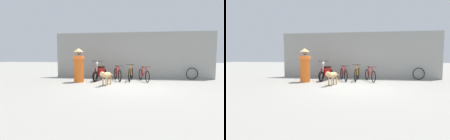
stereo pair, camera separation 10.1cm
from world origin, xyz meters
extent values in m
plane|color=gray|center=(0.00, 0.00, 0.00)|extent=(60.00, 60.00, 0.00)
cube|color=gray|center=(0.00, 3.27, 1.38)|extent=(9.50, 0.20, 2.77)
torus|color=black|center=(-0.60, 1.62, 0.32)|extent=(0.26, 0.62, 0.64)
torus|color=black|center=(-0.95, 2.64, 0.32)|extent=(0.26, 0.62, 0.64)
cylinder|color=red|center=(-0.74, 2.02, 0.53)|extent=(0.20, 0.51, 0.53)
cylinder|color=red|center=(-0.84, 2.31, 0.51)|extent=(0.07, 0.14, 0.49)
cylinder|color=red|center=(-0.75, 2.07, 0.77)|extent=(0.23, 0.60, 0.06)
cylinder|color=red|center=(-0.88, 2.45, 0.30)|extent=(0.16, 0.40, 0.08)
cylinder|color=red|center=(-0.90, 2.50, 0.54)|extent=(0.13, 0.31, 0.45)
cylinder|color=red|center=(-0.63, 1.70, 0.55)|extent=(0.09, 0.19, 0.47)
cube|color=black|center=(-0.85, 2.36, 0.78)|extent=(0.12, 0.19, 0.05)
cylinder|color=black|center=(-0.65, 1.77, 0.83)|extent=(0.44, 0.17, 0.02)
torus|color=black|center=(-0.09, 1.60, 0.35)|extent=(0.12, 0.70, 0.70)
torus|color=black|center=(0.01, 2.59, 0.35)|extent=(0.12, 0.70, 0.70)
cylinder|color=orange|center=(-0.05, 1.98, 0.57)|extent=(0.08, 0.50, 0.57)
cylinder|color=orange|center=(-0.02, 2.27, 0.56)|extent=(0.04, 0.13, 0.53)
cylinder|color=orange|center=(-0.04, 2.03, 0.83)|extent=(0.08, 0.58, 0.06)
cylinder|color=orange|center=(-0.01, 2.41, 0.32)|extent=(0.06, 0.38, 0.08)
cylinder|color=orange|center=(0.00, 2.46, 0.58)|extent=(0.06, 0.30, 0.48)
cylinder|color=orange|center=(-0.08, 1.67, 0.60)|extent=(0.04, 0.18, 0.51)
cube|color=black|center=(-0.02, 2.32, 0.85)|extent=(0.09, 0.19, 0.05)
cylinder|color=black|center=(-0.07, 1.75, 0.89)|extent=(0.46, 0.07, 0.02)
torus|color=black|center=(0.82, 1.56, 0.30)|extent=(0.22, 0.60, 0.61)
torus|color=black|center=(0.51, 2.62, 0.30)|extent=(0.22, 0.60, 0.61)
cylinder|color=red|center=(0.70, 1.97, 0.50)|extent=(0.18, 0.53, 0.51)
cylinder|color=red|center=(0.61, 2.27, 0.49)|extent=(0.07, 0.14, 0.46)
cylinder|color=red|center=(0.68, 2.02, 0.73)|extent=(0.21, 0.62, 0.06)
cylinder|color=red|center=(0.57, 2.42, 0.28)|extent=(0.15, 0.41, 0.07)
cylinder|color=red|center=(0.55, 2.47, 0.51)|extent=(0.12, 0.32, 0.43)
cylinder|color=red|center=(0.80, 1.64, 0.53)|extent=(0.08, 0.19, 0.45)
cube|color=black|center=(0.59, 2.33, 0.75)|extent=(0.12, 0.19, 0.05)
cylinder|color=black|center=(0.77, 1.72, 0.79)|extent=(0.45, 0.15, 0.02)
torus|color=black|center=(-1.86, 1.38, 0.29)|extent=(0.20, 0.59, 0.58)
torus|color=black|center=(-1.63, 2.73, 0.29)|extent=(0.20, 0.59, 0.58)
cube|color=maroon|center=(-1.75, 2.05, 0.47)|extent=(0.42, 0.87, 0.41)
cube|color=black|center=(-1.72, 2.20, 0.73)|extent=(0.33, 0.57, 0.10)
cylinder|color=silver|center=(-1.82, 1.63, 0.77)|extent=(0.08, 0.16, 0.61)
cylinder|color=silver|center=(-1.84, 1.48, 0.38)|extent=(0.08, 0.24, 0.21)
cylinder|color=black|center=(-1.81, 1.68, 1.08)|extent=(0.58, 0.13, 0.03)
sphere|color=silver|center=(-1.82, 1.65, 0.96)|extent=(0.16, 0.16, 0.14)
ellipsoid|color=tan|center=(-1.09, 0.44, 0.48)|extent=(0.50, 0.79, 0.28)
cylinder|color=tan|center=(-1.09, 0.19, 0.19)|extent=(0.08, 0.08, 0.37)
cylinder|color=tan|center=(-1.23, 0.24, 0.19)|extent=(0.08, 0.08, 0.37)
cylinder|color=tan|center=(-0.94, 0.63, 0.19)|extent=(0.08, 0.08, 0.37)
cylinder|color=tan|center=(-1.09, 0.68, 0.19)|extent=(0.08, 0.08, 0.37)
sphere|color=tan|center=(-1.22, 0.02, 0.55)|extent=(0.30, 0.30, 0.24)
ellipsoid|color=tan|center=(-1.25, -0.07, 0.54)|extent=(0.13, 0.15, 0.09)
cylinder|color=tan|center=(-0.93, 0.91, 0.45)|extent=(0.14, 0.31, 0.15)
cylinder|color=orange|center=(-2.68, 1.21, 0.68)|extent=(0.60, 0.60, 1.37)
cylinder|color=orange|center=(-2.68, 1.21, 1.28)|extent=(0.71, 0.71, 0.18)
sphere|color=tan|center=(-2.68, 1.21, 1.50)|extent=(0.26, 0.26, 0.22)
cone|color=tan|center=(-2.68, 1.21, 1.65)|extent=(0.64, 0.64, 0.19)
torus|color=black|center=(3.43, 3.02, 0.34)|extent=(0.68, 0.11, 0.68)
camera|label=1|loc=(0.23, -7.44, 1.34)|focal=28.00mm
camera|label=2|loc=(0.33, -7.43, 1.34)|focal=28.00mm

